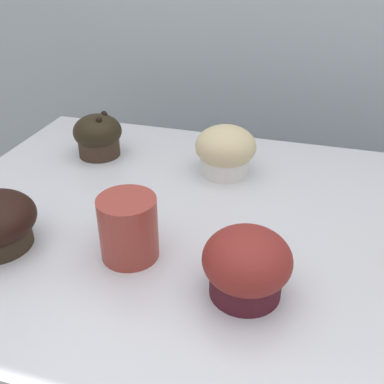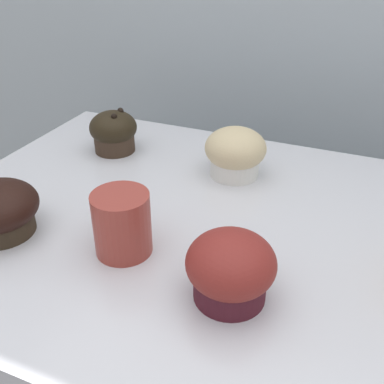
{
  "view_description": "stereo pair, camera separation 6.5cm",
  "coord_description": "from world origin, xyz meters",
  "px_view_note": "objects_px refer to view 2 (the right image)",
  "views": [
    {
      "loc": [
        0.06,
        -0.54,
        1.3
      ],
      "look_at": [
        -0.09,
        0.0,
        0.97
      ],
      "focal_mm": 42.0,
      "sensor_mm": 36.0,
      "label": 1
    },
    {
      "loc": [
        0.12,
        -0.51,
        1.3
      ],
      "look_at": [
        -0.09,
        0.0,
        0.97
      ],
      "focal_mm": 42.0,
      "sensor_mm": 36.0,
      "label": 2
    }
  ],
  "objects_px": {
    "muffin_front_left": "(231,269)",
    "coffee_cup": "(122,221)",
    "muffin_back_left": "(235,152)",
    "muffin_back_right": "(114,132)"
  },
  "relations": [
    {
      "from": "muffin_back_right",
      "to": "muffin_back_left",
      "type": "bearing_deg",
      "value": -1.1
    },
    {
      "from": "muffin_back_left",
      "to": "muffin_front_left",
      "type": "height_order",
      "value": "same"
    },
    {
      "from": "muffin_back_right",
      "to": "muffin_front_left",
      "type": "xyz_separation_m",
      "value": [
        0.33,
        -0.3,
        0.0
      ]
    },
    {
      "from": "muffin_back_left",
      "to": "coffee_cup",
      "type": "bearing_deg",
      "value": -105.23
    },
    {
      "from": "muffin_back_left",
      "to": "coffee_cup",
      "type": "distance_m",
      "value": 0.27
    },
    {
      "from": "muffin_front_left",
      "to": "coffee_cup",
      "type": "xyz_separation_m",
      "value": [
        -0.16,
        0.03,
        0.0
      ]
    },
    {
      "from": "muffin_front_left",
      "to": "coffee_cup",
      "type": "bearing_deg",
      "value": 169.06
    },
    {
      "from": "coffee_cup",
      "to": "muffin_front_left",
      "type": "bearing_deg",
      "value": -10.94
    },
    {
      "from": "muffin_back_right",
      "to": "coffee_cup",
      "type": "xyz_separation_m",
      "value": [
        0.17,
        -0.26,
        0.01
      ]
    },
    {
      "from": "muffin_back_right",
      "to": "muffin_front_left",
      "type": "bearing_deg",
      "value": -41.54
    }
  ]
}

